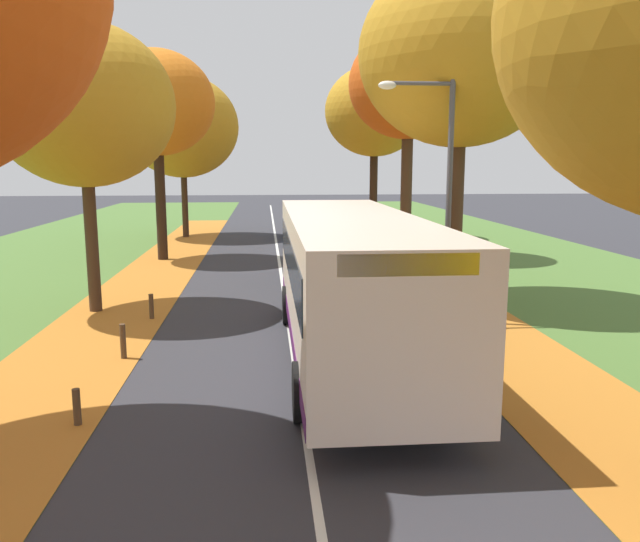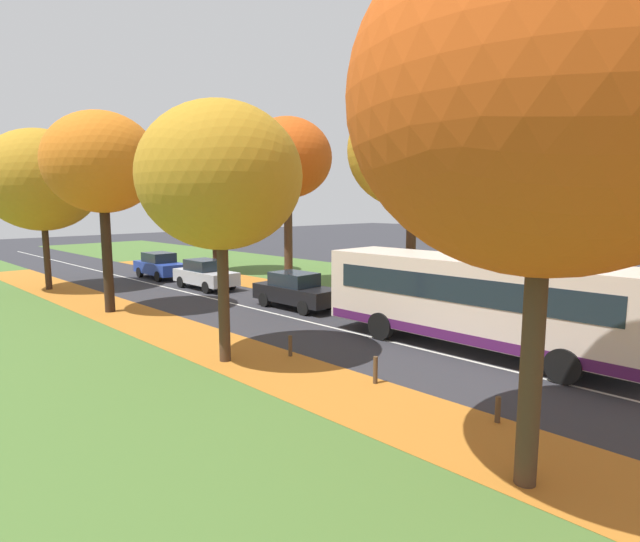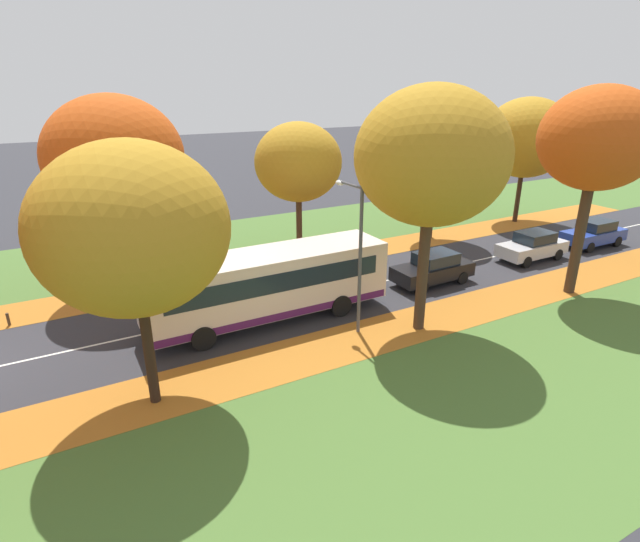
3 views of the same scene
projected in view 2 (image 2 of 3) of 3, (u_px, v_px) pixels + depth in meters
name	position (u px, v px, depth m)	size (l,w,h in m)	color
grass_verge_left	(46.00, 365.00, 14.70)	(12.00, 90.00, 0.01)	#476B2D
leaf_litter_left	(298.00, 376.00, 13.71)	(2.80, 60.00, 0.00)	#B26B23
grass_verge_right	(409.00, 289.00, 27.59)	(12.00, 90.00, 0.01)	#476B2D
leaf_litter_right	(466.00, 321.00, 20.16)	(2.80, 60.00, 0.00)	#B26B23
road_centre_line	(282.00, 315.00, 21.14)	(0.12, 80.00, 0.01)	silver
tree_left_near	(548.00, 97.00, 7.62)	(6.19, 6.19, 9.14)	#422D1E
tree_left_mid	(220.00, 177.00, 14.32)	(4.73, 4.73, 7.63)	#422D1E
tree_left_far	(102.00, 163.00, 20.98)	(4.71, 4.71, 8.55)	black
tree_left_distant	(41.00, 180.00, 26.71)	(6.02, 6.02, 8.65)	#382619
tree_right_mid	(413.00, 150.00, 21.52)	(5.71, 5.71, 9.58)	#422D1E
tree_right_far	(288.00, 159.00, 28.09)	(5.02, 5.02, 9.52)	#422D1E
tree_right_distant	(214.00, 173.00, 33.18)	(5.31, 5.31, 9.14)	black
bollard_fourth	(498.00, 410.00, 10.80)	(0.12, 0.12, 0.59)	#4C3823
bollard_fifth	(375.00, 370.00, 13.12)	(0.12, 0.12, 0.74)	#4C3823
bollard_sixth	(290.00, 346.00, 15.47)	(0.12, 0.12, 0.66)	#4C3823
streetlamp_right	(444.00, 229.00, 19.41)	(1.89, 0.28, 6.00)	#47474C
bus	(475.00, 298.00, 16.03)	(2.69, 10.41, 2.98)	beige
car_black_lead	(296.00, 290.00, 22.54)	(1.83, 4.22, 1.62)	black
car_silver_following	(205.00, 274.00, 27.67)	(1.79, 4.20, 1.62)	#B7BABF
car_blue_third_in_line	(160.00, 265.00, 31.55)	(1.87, 4.24, 1.62)	#233D9E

